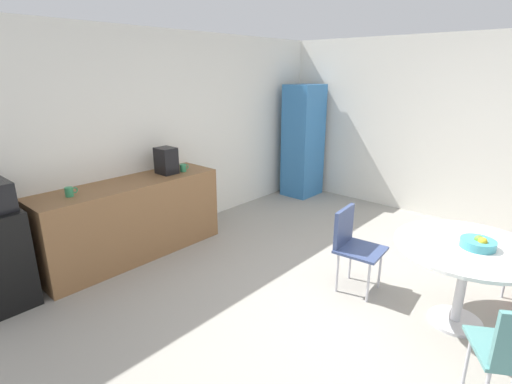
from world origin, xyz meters
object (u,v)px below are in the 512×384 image
object	(u,v)px
mug_white	(69,192)
mug_green	(183,168)
round_table	(466,260)
chair_navy	(352,240)
fruit_bowl	(478,243)
coffee_maker	(166,161)
locker_cabinet	(303,141)

from	to	relation	value
mug_white	mug_green	world-z (taller)	same
round_table	chair_navy	size ratio (longest dim) A/B	1.39
fruit_bowl	mug_green	bearing A→B (deg)	97.42
mug_white	mug_green	distance (m)	1.39
fruit_bowl	chair_navy	bearing A→B (deg)	95.04
round_table	fruit_bowl	distance (m)	0.18
mug_green	coffee_maker	xyz separation A→B (m)	(-0.19, 0.07, 0.11)
locker_cabinet	coffee_maker	size ratio (longest dim) A/B	5.91
chair_navy	coffee_maker	size ratio (longest dim) A/B	2.59
locker_cabinet	fruit_bowl	distance (m)	3.87
locker_cabinet	mug_green	size ratio (longest dim) A/B	14.66
locker_cabinet	mug_white	xyz separation A→B (m)	(-3.95, 0.08, 0.00)
fruit_bowl	mug_white	world-z (taller)	mug_white
round_table	mug_white	distance (m)	3.72
chair_navy	coffee_maker	bearing A→B (deg)	102.95
locker_cabinet	mug_green	distance (m)	2.56
coffee_maker	mug_white	bearing A→B (deg)	-178.93
mug_green	mug_white	bearing A→B (deg)	177.83
chair_navy	fruit_bowl	world-z (taller)	fruit_bowl
round_table	fruit_bowl	xyz separation A→B (m)	(0.00, -0.07, 0.17)
locker_cabinet	chair_navy	xyz separation A→B (m)	(-2.23, -2.16, -0.42)
round_table	mug_white	xyz separation A→B (m)	(-1.81, 3.23, 0.34)
locker_cabinet	mug_white	world-z (taller)	locker_cabinet
chair_navy	mug_green	world-z (taller)	mug_green
fruit_bowl	coffee_maker	bearing A→B (deg)	100.47
fruit_bowl	mug_white	bearing A→B (deg)	118.72
round_table	locker_cabinet	bearing A→B (deg)	55.84
chair_navy	mug_white	world-z (taller)	mug_white
chair_navy	mug_green	size ratio (longest dim) A/B	6.43
round_table	mug_green	bearing A→B (deg)	97.55
mug_green	locker_cabinet	bearing A→B (deg)	-0.56
chair_navy	fruit_bowl	distance (m)	1.09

